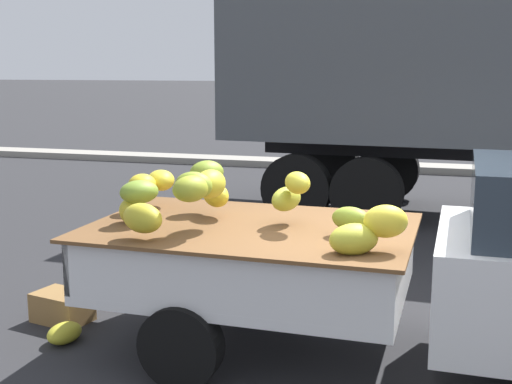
% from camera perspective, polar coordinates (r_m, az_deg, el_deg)
% --- Properties ---
extents(ground, '(220.00, 220.00, 0.00)m').
position_cam_1_polar(ground, '(5.71, 9.09, -14.10)').
color(ground, '#28282B').
extents(curb_strip, '(80.00, 0.80, 0.16)m').
position_cam_1_polar(curb_strip, '(15.88, 13.63, 2.01)').
color(curb_strip, gray).
rests_on(curb_strip, ground).
extents(pickup_truck, '(4.72, 1.93, 1.70)m').
position_cam_1_polar(pickup_truck, '(5.33, 18.42, -6.13)').
color(pickup_truck, white).
rests_on(pickup_truck, ground).
extents(fallen_banana_bunch_near_tailgate, '(0.31, 0.39, 0.17)m').
position_cam_1_polar(fallen_banana_bunch_near_tailgate, '(6.19, -16.08, -11.52)').
color(fallen_banana_bunch_near_tailgate, gold).
rests_on(fallen_banana_bunch_near_tailgate, ground).
extents(produce_crate, '(0.59, 0.46, 0.28)m').
position_cam_1_polar(produce_crate, '(6.67, -16.25, -9.43)').
color(produce_crate, olive).
rests_on(produce_crate, ground).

